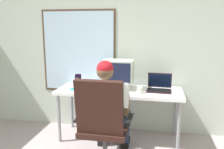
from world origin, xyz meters
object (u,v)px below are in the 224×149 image
wine_glass (87,83)px  desk (119,93)px  laptop (159,86)px  desk_speaker (78,80)px  person_seated (108,108)px  book_stack (92,85)px  crt_monitor (118,72)px  cd_case (75,89)px  office_chair (102,120)px  coffee_mug (140,90)px

wine_glass → desk: bearing=19.0°
laptop → desk_speaker: laptop is taller
person_seated → book_stack: size_ratio=6.28×
crt_monitor → wine_glass: bearing=-155.2°
person_seated → wine_glass: size_ratio=8.51×
person_seated → book_stack: (-0.36, 0.62, 0.10)m
wine_glass → book_stack: wine_glass is taller
desk_speaker → desk: bearing=-7.0°
cd_case → book_stack: bearing=39.8°
desk → cd_case: (-0.61, -0.11, 0.06)m
laptop → book_stack: bearing=-179.6°
office_chair → desk_speaker: 1.11m
crt_monitor → book_stack: crt_monitor is taller
desk → cd_case: size_ratio=10.58×
person_seated → crt_monitor: size_ratio=2.92×
desk → desk_speaker: 0.65m
laptop → coffee_mug: (-0.25, -0.21, -0.02)m
person_seated → coffee_mug: 0.56m
office_chair → crt_monitor: size_ratio=2.56×
coffee_mug → desk_speaker: bearing=166.9°
cd_case → laptop: bearing=8.6°
office_chair → wine_glass: bearing=118.3°
wine_glass → desk_speaker: (-0.20, 0.23, -0.01)m
desk → wine_glass: 0.48m
book_stack → cd_case: book_stack is taller
wine_glass → crt_monitor: bearing=24.8°
crt_monitor → desk_speaker: (-0.60, 0.04, -0.15)m
office_chair → wine_glass: office_chair is taller
person_seated → laptop: (0.60, 0.63, 0.14)m
book_stack → cd_case: size_ratio=1.20×
office_chair → book_stack: office_chair is taller
wine_glass → cd_case: wine_glass is taller
person_seated → wine_glass: bearing=132.8°
desk_speaker → coffee_mug: bearing=-13.1°
desk → office_chair: bearing=-93.7°
desk → wine_glass: (-0.43, -0.15, 0.16)m
desk → crt_monitor: size_ratio=4.10×
cd_case → wine_glass: bearing=-12.5°
person_seated → laptop: size_ratio=3.59×
office_chair → wine_glass: 0.82m
crt_monitor → cd_case: bearing=-165.9°
office_chair → crt_monitor: crt_monitor is taller
crt_monitor → desk_speaker: bearing=176.4°
desk → crt_monitor: crt_monitor is taller
cd_case → coffee_mug: coffee_mug is taller
desk → desk_speaker: size_ratio=9.63×
person_seated → desk: bearing=85.0°
office_chair → coffee_mug: bearing=63.5°
cd_case → coffee_mug: bearing=-1.9°
person_seated → cd_case: 0.73m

